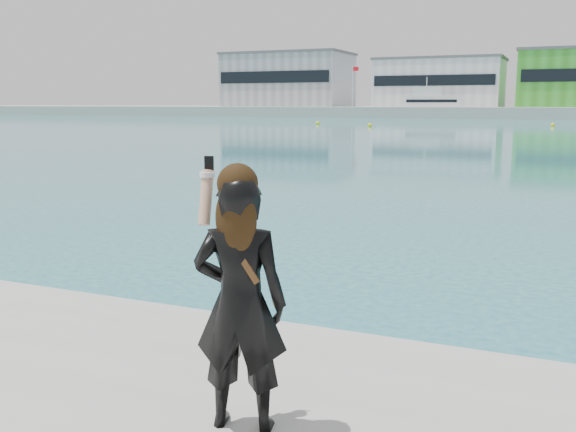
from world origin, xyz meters
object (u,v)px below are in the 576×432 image
buoy_near (553,126)px  buoy_far (318,124)px  motor_yacht (433,107)px  woman (240,296)px  buoy_extra (370,126)px

buoy_near → buoy_far: bearing=-171.5°
motor_yacht → woman: motor_yacht is taller
buoy_extra → buoy_near: bearing=25.8°
buoy_extra → woman: bearing=-74.4°
buoy_near → buoy_far: size_ratio=1.00×
buoy_near → buoy_extra: bearing=-154.2°
motor_yacht → buoy_near: (21.23, -36.94, -2.08)m
woman → buoy_far: bearing=-83.8°
buoy_extra → motor_yacht: bearing=91.9°
buoy_near → buoy_extra: 21.85m
motor_yacht → buoy_far: size_ratio=32.87×
motor_yacht → woman: size_ratio=10.29×
motor_yacht → buoy_far: bearing=-112.2°
buoy_far → woman: woman is taller
motor_yacht → buoy_near: motor_yacht is taller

